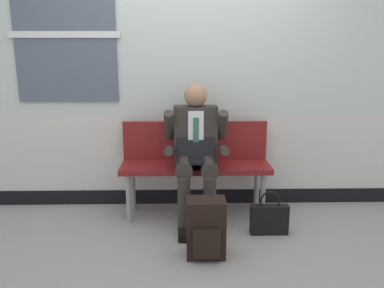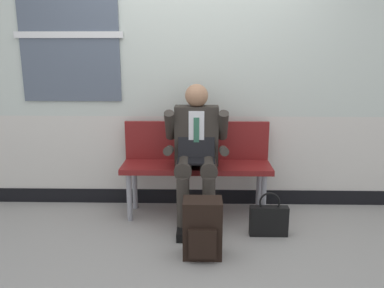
{
  "view_description": "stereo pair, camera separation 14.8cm",
  "coord_description": "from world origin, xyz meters",
  "px_view_note": "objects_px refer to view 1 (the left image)",
  "views": [
    {
      "loc": [
        -0.04,
        -3.23,
        1.53
      ],
      "look_at": [
        0.04,
        0.09,
        0.75
      ],
      "focal_mm": 36.42,
      "sensor_mm": 36.0,
      "label": 1
    },
    {
      "loc": [
        0.11,
        -3.23,
        1.53
      ],
      "look_at": [
        0.04,
        0.09,
        0.75
      ],
      "focal_mm": 36.42,
      "sensor_mm": 36.0,
      "label": 2
    }
  ],
  "objects_px": {
    "person_seated": "(196,150)",
    "handbag": "(269,218)",
    "backpack": "(206,229)",
    "bench_with_person": "(195,159)"
  },
  "relations": [
    {
      "from": "person_seated",
      "to": "handbag",
      "type": "xyz_separation_m",
      "value": [
        0.62,
        -0.3,
        -0.54
      ]
    },
    {
      "from": "backpack",
      "to": "bench_with_person",
      "type": "bearing_deg",
      "value": 93.72
    },
    {
      "from": "bench_with_person",
      "to": "backpack",
      "type": "height_order",
      "value": "bench_with_person"
    },
    {
      "from": "handbag",
      "to": "backpack",
      "type": "bearing_deg",
      "value": -147.63
    },
    {
      "from": "bench_with_person",
      "to": "handbag",
      "type": "height_order",
      "value": "bench_with_person"
    },
    {
      "from": "backpack",
      "to": "handbag",
      "type": "height_order",
      "value": "backpack"
    },
    {
      "from": "handbag",
      "to": "bench_with_person",
      "type": "bearing_deg",
      "value": 141.54
    },
    {
      "from": "person_seated",
      "to": "handbag",
      "type": "relative_size",
      "value": 3.23
    },
    {
      "from": "bench_with_person",
      "to": "handbag",
      "type": "bearing_deg",
      "value": -38.46
    },
    {
      "from": "bench_with_person",
      "to": "person_seated",
      "type": "xyz_separation_m",
      "value": [
        -0.0,
        -0.2,
        0.13
      ]
    }
  ]
}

